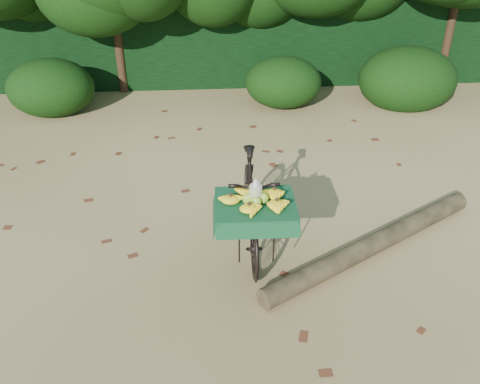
{
  "coord_description": "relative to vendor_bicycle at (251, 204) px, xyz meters",
  "views": [
    {
      "loc": [
        -0.04,
        -5.28,
        3.84
      ],
      "look_at": [
        0.3,
        -0.51,
        0.94
      ],
      "focal_mm": 38.0,
      "sensor_mm": 36.0,
      "label": 1
    }
  ],
  "objects": [
    {
      "name": "leaf_litter",
      "position": [
        -0.45,
        0.9,
        -0.6
      ],
      "size": [
        7.0,
        7.3,
        0.01
      ],
      "primitive_type": null,
      "color": "#552A16",
      "rests_on": "ground"
    },
    {
      "name": "hedge_backdrop",
      "position": [
        -0.45,
        6.55,
        0.29
      ],
      "size": [
        26.0,
        1.8,
        1.8
      ],
      "primitive_type": "cube",
      "color": "black",
      "rests_on": "ground"
    },
    {
      "name": "vendor_bicycle",
      "position": [
        0.0,
        0.0,
        0.0
      ],
      "size": [
        0.86,
        1.96,
        1.19
      ],
      "rotation": [
        0.0,
        0.0,
        -0.02
      ],
      "color": "black",
      "rests_on": "ground"
    },
    {
      "name": "fallen_log",
      "position": [
        1.48,
        -0.25,
        -0.48
      ],
      "size": [
        3.03,
        1.96,
        0.24
      ],
      "primitive_type": "cylinder",
      "rotation": [
        1.57,
        0.0,
        -1.03
      ],
      "color": "brown",
      "rests_on": "ground"
    },
    {
      "name": "bush_clumps",
      "position": [
        0.05,
        4.55,
        -0.16
      ],
      "size": [
        8.8,
        1.7,
        0.9
      ],
      "primitive_type": null,
      "color": "black",
      "rests_on": "ground"
    },
    {
      "name": "ground",
      "position": [
        -0.45,
        0.25,
        -0.61
      ],
      "size": [
        80.0,
        80.0,
        0.0
      ],
      "primitive_type": "plane",
      "color": "tan",
      "rests_on": "ground"
    }
  ]
}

